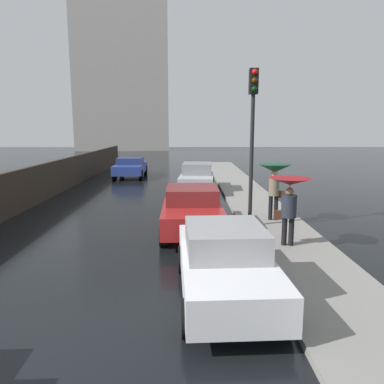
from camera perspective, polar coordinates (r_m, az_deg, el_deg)
car_blue_near_kerb at (r=24.92m, az=-9.49°, el=3.87°), size 1.97×4.31×1.31m
car_red_far_ahead at (r=11.46m, az=0.03°, el=-2.73°), size 1.91×4.09×1.43m
car_silver_behind_camera at (r=18.63m, az=0.81°, el=2.22°), size 1.93×4.41×1.51m
car_white_far_lane at (r=7.18m, az=5.06°, el=-10.72°), size 1.87×4.07×1.44m
pedestrian_with_umbrella_near at (r=12.69m, az=12.66°, el=2.66°), size 1.12×1.12×1.91m
pedestrian_with_umbrella_far at (r=9.98m, az=14.85°, el=-0.12°), size 1.10×1.10×1.82m
traffic_light at (r=11.61m, az=9.37°, el=10.89°), size 0.26×0.39×4.86m
distant_tower at (r=58.76m, az=-10.77°, el=17.48°), size 14.21×11.31×27.18m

